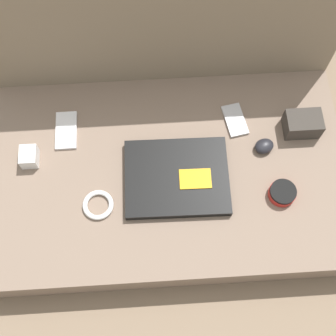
{
  "coord_description": "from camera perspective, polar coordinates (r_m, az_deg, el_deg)",
  "views": [
    {
      "loc": [
        -0.03,
        -0.51,
        1.38
      ],
      "look_at": [
        0.0,
        0.0,
        0.14
      ],
      "focal_mm": 50.0,
      "sensor_mm": 36.0,
      "label": 1
    }
  ],
  "objects": [
    {
      "name": "ground_plane",
      "position": [
        1.47,
        0.0,
        -2.08
      ],
      "size": [
        8.0,
        8.0,
        0.0
      ],
      "primitive_type": "plane",
      "color": "#7A6651"
    },
    {
      "name": "couch_seat",
      "position": [
        1.41,
        0.0,
        -1.24
      ],
      "size": [
        1.05,
        0.63,
        0.12
      ],
      "color": "#7A6656",
      "rests_on": "ground_plane"
    },
    {
      "name": "couch_backrest",
      "position": [
        1.46,
        -1.07,
        16.95
      ],
      "size": [
        1.05,
        0.2,
        0.5
      ],
      "color": "#7F705B",
      "rests_on": "ground_plane"
    },
    {
      "name": "laptop",
      "position": [
        1.34,
        1.09,
        -1.16
      ],
      "size": [
        0.3,
        0.24,
        0.03
      ],
      "rotation": [
        0.0,
        0.0,
        -0.02
      ],
      "color": "black",
      "rests_on": "couch_seat"
    },
    {
      "name": "computer_mouse",
      "position": [
        1.4,
        11.64,
        2.63
      ],
      "size": [
        0.07,
        0.06,
        0.03
      ],
      "rotation": [
        0.0,
        0.0,
        0.37
      ],
      "color": "black",
      "rests_on": "couch_seat"
    },
    {
      "name": "speaker_puck",
      "position": [
        1.36,
        13.78,
        -2.95
      ],
      "size": [
        0.08,
        0.08,
        0.03
      ],
      "color": "red",
      "rests_on": "couch_seat"
    },
    {
      "name": "phone_silver",
      "position": [
        1.44,
        -12.3,
        4.5
      ],
      "size": [
        0.06,
        0.12,
        0.01
      ],
      "rotation": [
        0.0,
        0.0,
        -0.0
      ],
      "color": "silver",
      "rests_on": "couch_seat"
    },
    {
      "name": "phone_black",
      "position": [
        1.44,
        8.16,
        5.8
      ],
      "size": [
        0.07,
        0.12,
        0.01
      ],
      "rotation": [
        0.0,
        0.0,
        0.18
      ],
      "color": "#B7B7BC",
      "rests_on": "couch_seat"
    },
    {
      "name": "camera_pouch",
      "position": [
        1.44,
        16.09,
        5.18
      ],
      "size": [
        0.11,
        0.07,
        0.06
      ],
      "color": "#38332D",
      "rests_on": "couch_seat"
    },
    {
      "name": "charger_brick",
      "position": [
        1.41,
        -16.57,
        1.33
      ],
      "size": [
        0.05,
        0.06,
        0.04
      ],
      "color": "silver",
      "rests_on": "couch_seat"
    },
    {
      "name": "cable_coil",
      "position": [
        1.33,
        -8.52,
        -4.47
      ],
      "size": [
        0.09,
        0.09,
        0.01
      ],
      "color": "white",
      "rests_on": "couch_seat"
    }
  ]
}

